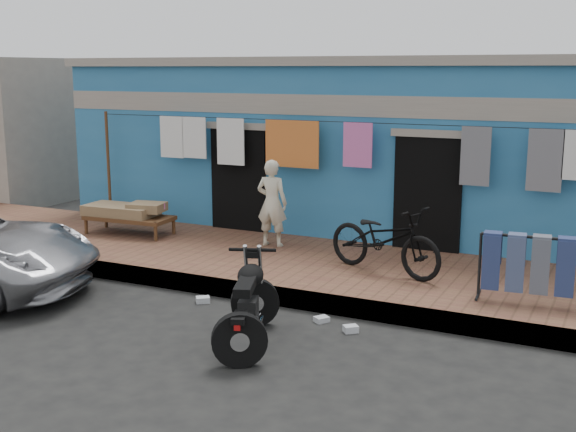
# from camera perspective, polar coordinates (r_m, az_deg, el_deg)

# --- Properties ---
(ground) EXTENTS (80.00, 80.00, 0.00)m
(ground) POSITION_cam_1_polar(r_m,az_deg,el_deg) (8.64, -5.89, -9.91)
(ground) COLOR black
(ground) RESTS_ON ground
(sidewalk) EXTENTS (28.00, 3.00, 0.25)m
(sidewalk) POSITION_cam_1_polar(r_m,az_deg,el_deg) (11.12, 2.26, -4.25)
(sidewalk) COLOR brown
(sidewalk) RESTS_ON ground
(curb) EXTENTS (28.00, 0.10, 0.25)m
(curb) POSITION_cam_1_polar(r_m,az_deg,el_deg) (9.87, -1.15, -6.31)
(curb) COLOR gray
(curb) RESTS_ON ground
(building) EXTENTS (12.20, 5.20, 3.36)m
(building) POSITION_cam_1_polar(r_m,az_deg,el_deg) (14.52, 8.67, 5.62)
(building) COLOR #256497
(building) RESTS_ON ground
(clothesline) EXTENTS (10.06, 0.06, 2.10)m
(clothesline) POSITION_cam_1_polar(r_m,az_deg,el_deg) (11.99, 4.07, 5.05)
(clothesline) COLOR brown
(clothesline) RESTS_ON sidewalk
(seated_person) EXTENTS (0.54, 0.38, 1.45)m
(seated_person) POSITION_cam_1_polar(r_m,az_deg,el_deg) (11.94, -1.28, 1.04)
(seated_person) COLOR beige
(seated_person) RESTS_ON sidewalk
(bicycle) EXTENTS (2.00, 1.20, 1.22)m
(bicycle) POSITION_cam_1_polar(r_m,az_deg,el_deg) (10.46, 7.68, -1.21)
(bicycle) COLOR black
(bicycle) RESTS_ON sidewalk
(motorcycle) EXTENTS (1.65, 1.99, 1.04)m
(motorcycle) POSITION_cam_1_polar(r_m,az_deg,el_deg) (8.37, -3.21, -6.78)
(motorcycle) COLOR black
(motorcycle) RESTS_ON ground
(charpoy) EXTENTS (1.74, 0.98, 0.55)m
(charpoy) POSITION_cam_1_polar(r_m,az_deg,el_deg) (13.18, -12.41, -0.21)
(charpoy) COLOR brown
(charpoy) RESTS_ON sidewalk
(jeans_rack) EXTENTS (1.94, 0.74, 0.90)m
(jeans_rack) POSITION_cam_1_polar(r_m,az_deg,el_deg) (9.61, 20.18, -3.98)
(jeans_rack) COLOR black
(jeans_rack) RESTS_ON sidewalk
(litter_a) EXTENTS (0.23, 0.22, 0.08)m
(litter_a) POSITION_cam_1_polar(r_m,az_deg,el_deg) (10.04, -6.74, -6.58)
(litter_a) COLOR silver
(litter_a) RESTS_ON ground
(litter_b) EXTENTS (0.21, 0.21, 0.08)m
(litter_b) POSITION_cam_1_polar(r_m,az_deg,el_deg) (8.93, 4.98, -8.88)
(litter_b) COLOR silver
(litter_b) RESTS_ON ground
(litter_c) EXTENTS (0.21, 0.22, 0.07)m
(litter_c) POSITION_cam_1_polar(r_m,az_deg,el_deg) (9.25, 2.67, -8.16)
(litter_c) COLOR silver
(litter_c) RESTS_ON ground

